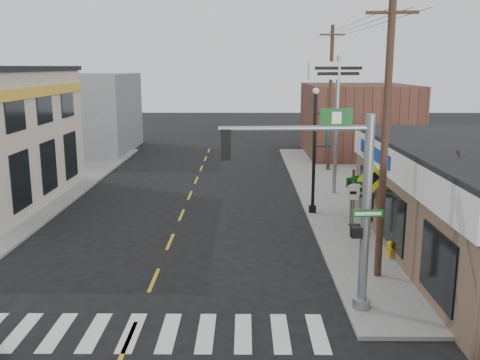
{
  "coord_description": "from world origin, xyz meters",
  "views": [
    {
      "loc": [
        3.03,
        -12.75,
        7.01
      ],
      "look_at": [
        2.86,
        6.97,
        2.8
      ],
      "focal_mm": 40.0,
      "sensor_mm": 36.0,
      "label": 1
    }
  ],
  "objects_px": {
    "fire_hydrant": "(390,249)",
    "utility_pole_near": "(385,138)",
    "guide_sign": "(368,192)",
    "dance_center_sign": "(338,92)",
    "traffic_signal_pole": "(342,192)",
    "utility_pole_far": "(330,97)",
    "lamp_post": "(316,141)",
    "bare_tree": "(480,161)"
  },
  "relations": [
    {
      "from": "traffic_signal_pole",
      "to": "dance_center_sign",
      "type": "distance_m",
      "value": 14.76
    },
    {
      "from": "guide_sign",
      "to": "utility_pole_near",
      "type": "relative_size",
      "value": 0.29
    },
    {
      "from": "fire_hydrant",
      "to": "utility_pole_near",
      "type": "distance_m",
      "value": 4.69
    },
    {
      "from": "fire_hydrant",
      "to": "bare_tree",
      "type": "relative_size",
      "value": 0.13
    },
    {
      "from": "fire_hydrant",
      "to": "bare_tree",
      "type": "bearing_deg",
      "value": -40.83
    },
    {
      "from": "traffic_signal_pole",
      "to": "utility_pole_far",
      "type": "distance_m",
      "value": 21.52
    },
    {
      "from": "dance_center_sign",
      "to": "traffic_signal_pole",
      "type": "bearing_deg",
      "value": -119.02
    },
    {
      "from": "guide_sign",
      "to": "fire_hydrant",
      "type": "bearing_deg",
      "value": -111.82
    },
    {
      "from": "traffic_signal_pole",
      "to": "utility_pole_near",
      "type": "xyz_separation_m",
      "value": [
        1.75,
        2.46,
        1.2
      ]
    },
    {
      "from": "utility_pole_far",
      "to": "utility_pole_near",
      "type": "bearing_deg",
      "value": -95.0
    },
    {
      "from": "traffic_signal_pole",
      "to": "lamp_post",
      "type": "height_order",
      "value": "lamp_post"
    },
    {
      "from": "guide_sign",
      "to": "dance_center_sign",
      "type": "height_order",
      "value": "dance_center_sign"
    },
    {
      "from": "bare_tree",
      "to": "utility_pole_near",
      "type": "height_order",
      "value": "utility_pole_near"
    },
    {
      "from": "utility_pole_near",
      "to": "lamp_post",
      "type": "bearing_deg",
      "value": 104.06
    },
    {
      "from": "guide_sign",
      "to": "dance_center_sign",
      "type": "xyz_separation_m",
      "value": [
        -0.2,
        7.07,
        3.81
      ]
    },
    {
      "from": "fire_hydrant",
      "to": "utility_pole_near",
      "type": "height_order",
      "value": "utility_pole_near"
    },
    {
      "from": "traffic_signal_pole",
      "to": "guide_sign",
      "type": "height_order",
      "value": "traffic_signal_pole"
    },
    {
      "from": "lamp_post",
      "to": "utility_pole_near",
      "type": "height_order",
      "value": "utility_pole_near"
    },
    {
      "from": "utility_pole_near",
      "to": "utility_pole_far",
      "type": "relative_size",
      "value": 0.95
    },
    {
      "from": "fire_hydrant",
      "to": "utility_pole_near",
      "type": "bearing_deg",
      "value": -116.83
    },
    {
      "from": "traffic_signal_pole",
      "to": "bare_tree",
      "type": "bearing_deg",
      "value": 21.67
    },
    {
      "from": "utility_pole_far",
      "to": "guide_sign",
      "type": "bearing_deg",
      "value": -93.41
    },
    {
      "from": "dance_center_sign",
      "to": "utility_pole_far",
      "type": "xyz_separation_m",
      "value": [
        0.7,
        6.84,
        -0.67
      ]
    },
    {
      "from": "guide_sign",
      "to": "lamp_post",
      "type": "xyz_separation_m",
      "value": [
        -1.84,
        3.02,
        1.69
      ]
    },
    {
      "from": "lamp_post",
      "to": "bare_tree",
      "type": "bearing_deg",
      "value": -59.59
    },
    {
      "from": "lamp_post",
      "to": "utility_pole_near",
      "type": "bearing_deg",
      "value": -78.47
    },
    {
      "from": "guide_sign",
      "to": "bare_tree",
      "type": "relative_size",
      "value": 0.53
    },
    {
      "from": "lamp_post",
      "to": "dance_center_sign",
      "type": "relative_size",
      "value": 0.8
    },
    {
      "from": "lamp_post",
      "to": "fire_hydrant",
      "type": "bearing_deg",
      "value": -68.99
    },
    {
      "from": "utility_pole_far",
      "to": "fire_hydrant",
      "type": "bearing_deg",
      "value": -92.53
    },
    {
      "from": "guide_sign",
      "to": "utility_pole_near",
      "type": "distance_m",
      "value": 5.74
    },
    {
      "from": "guide_sign",
      "to": "utility_pole_far",
      "type": "xyz_separation_m",
      "value": [
        0.5,
        13.91,
        3.13
      ]
    },
    {
      "from": "lamp_post",
      "to": "bare_tree",
      "type": "distance_m",
      "value": 9.1
    },
    {
      "from": "lamp_post",
      "to": "dance_center_sign",
      "type": "bearing_deg",
      "value": 71.39
    },
    {
      "from": "traffic_signal_pole",
      "to": "utility_pole_near",
      "type": "distance_m",
      "value": 3.25
    },
    {
      "from": "dance_center_sign",
      "to": "bare_tree",
      "type": "relative_size",
      "value": 1.49
    },
    {
      "from": "traffic_signal_pole",
      "to": "guide_sign",
      "type": "xyz_separation_m",
      "value": [
        2.45,
        7.36,
        -1.71
      ]
    },
    {
      "from": "fire_hydrant",
      "to": "dance_center_sign",
      "type": "bearing_deg",
      "value": 91.95
    },
    {
      "from": "fire_hydrant",
      "to": "bare_tree",
      "type": "distance_m",
      "value": 4.56
    },
    {
      "from": "guide_sign",
      "to": "fire_hydrant",
      "type": "relative_size",
      "value": 4.1
    },
    {
      "from": "traffic_signal_pole",
      "to": "guide_sign",
      "type": "relative_size",
      "value": 2.17
    },
    {
      "from": "utility_pole_near",
      "to": "fire_hydrant",
      "type": "bearing_deg",
      "value": 69.04
    }
  ]
}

